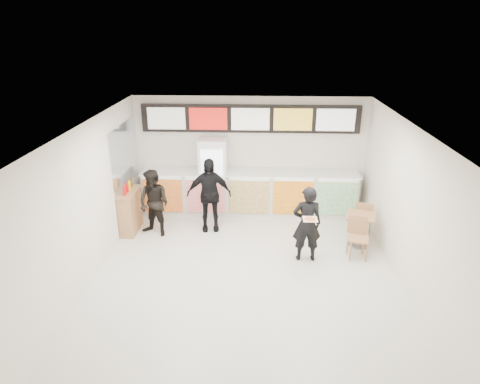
# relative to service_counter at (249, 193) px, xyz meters

# --- Properties ---
(floor) EXTENTS (7.00, 7.00, 0.00)m
(floor) POSITION_rel_service_counter_xyz_m (-0.00, -3.09, -0.57)
(floor) COLOR beige
(floor) RESTS_ON ground
(ceiling) EXTENTS (7.00, 7.00, 0.00)m
(ceiling) POSITION_rel_service_counter_xyz_m (-0.00, -3.09, 2.43)
(ceiling) COLOR white
(ceiling) RESTS_ON wall_back
(wall_back) EXTENTS (6.00, 0.00, 6.00)m
(wall_back) POSITION_rel_service_counter_xyz_m (-0.00, 0.41, 0.93)
(wall_back) COLOR silver
(wall_back) RESTS_ON floor
(wall_left) EXTENTS (0.00, 7.00, 7.00)m
(wall_left) POSITION_rel_service_counter_xyz_m (-3.00, -3.09, 0.93)
(wall_left) COLOR silver
(wall_left) RESTS_ON floor
(wall_right) EXTENTS (0.00, 7.00, 7.00)m
(wall_right) POSITION_rel_service_counter_xyz_m (3.00, -3.09, 0.93)
(wall_right) COLOR silver
(wall_right) RESTS_ON floor
(service_counter) EXTENTS (5.56, 0.77, 1.14)m
(service_counter) POSITION_rel_service_counter_xyz_m (0.00, 0.00, 0.00)
(service_counter) COLOR silver
(service_counter) RESTS_ON floor
(menu_board) EXTENTS (5.50, 0.14, 0.70)m
(menu_board) POSITION_rel_service_counter_xyz_m (0.00, 0.32, 1.88)
(menu_board) COLOR black
(menu_board) RESTS_ON wall_back
(drinks_fridge) EXTENTS (0.70, 0.67, 2.00)m
(drinks_fridge) POSITION_rel_service_counter_xyz_m (-0.93, 0.02, 0.43)
(drinks_fridge) COLOR white
(drinks_fridge) RESTS_ON floor
(mirror_panel) EXTENTS (0.01, 2.00, 1.50)m
(mirror_panel) POSITION_rel_service_counter_xyz_m (-2.99, -0.64, 1.18)
(mirror_panel) COLOR #B2B7BF
(mirror_panel) RESTS_ON wall_left
(customer_main) EXTENTS (0.62, 0.43, 1.65)m
(customer_main) POSITION_rel_service_counter_xyz_m (1.24, -2.33, 0.25)
(customer_main) COLOR black
(customer_main) RESTS_ON floor
(customer_left) EXTENTS (0.96, 0.87, 1.60)m
(customer_left) POSITION_rel_service_counter_xyz_m (-2.18, -1.34, 0.23)
(customer_left) COLOR black
(customer_left) RESTS_ON floor
(customer_mid) EXTENTS (1.10, 0.56, 1.80)m
(customer_mid) POSITION_rel_service_counter_xyz_m (-0.94, -0.99, 0.33)
(customer_mid) COLOR black
(customer_mid) RESTS_ON floor
(pizza_slice) EXTENTS (0.36, 0.36, 0.02)m
(pizza_slice) POSITION_rel_service_counter_xyz_m (1.24, -2.78, 0.58)
(pizza_slice) COLOR beige
(pizza_slice) RESTS_ON customer_main
(cafe_table) EXTENTS (0.82, 1.59, 0.90)m
(cafe_table) POSITION_rel_service_counter_xyz_m (2.50, -1.68, -0.05)
(cafe_table) COLOR #A5714B
(cafe_table) RESTS_ON floor
(condiment_ledge) EXTENTS (0.37, 0.92, 1.22)m
(condiment_ledge) POSITION_rel_service_counter_xyz_m (-2.82, -1.17, -0.05)
(condiment_ledge) COLOR #A5714B
(condiment_ledge) RESTS_ON floor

